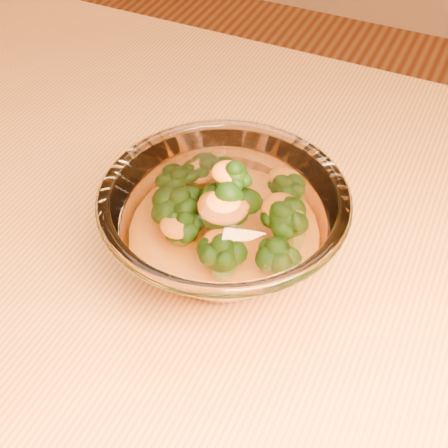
{
  "coord_description": "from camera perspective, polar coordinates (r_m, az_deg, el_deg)",
  "views": [
    {
      "loc": [
        0.03,
        -0.26,
        1.14
      ],
      "look_at": [
        -0.11,
        0.05,
        0.8
      ],
      "focal_mm": 50.0,
      "sensor_mm": 36.0,
      "label": 1
    }
  ],
  "objects": [
    {
      "name": "broccoli_heap",
      "position": [
        0.48,
        0.27,
        1.02
      ],
      "size": [
        0.13,
        0.11,
        0.07
      ],
      "color": "black",
      "rests_on": "cheese_sauce"
    },
    {
      "name": "cheese_sauce",
      "position": [
        0.49,
        0.0,
        -1.79
      ],
      "size": [
        0.11,
        0.11,
        0.03
      ],
      "primitive_type": "ellipsoid",
      "color": "#DC5F12",
      "rests_on": "glass_bowl"
    },
    {
      "name": "table",
      "position": [
        0.55,
        8.74,
        -17.73
      ],
      "size": [
        1.2,
        0.8,
        0.75
      ],
      "color": "#C8733C",
      "rests_on": "ground"
    },
    {
      "name": "glass_bowl",
      "position": [
        0.48,
        0.0,
        -0.34
      ],
      "size": [
        0.19,
        0.19,
        0.08
      ],
      "color": "white",
      "rests_on": "table"
    }
  ]
}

